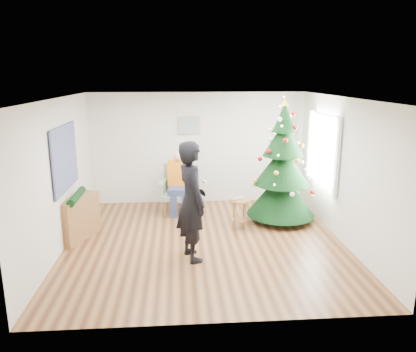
{
  "coord_description": "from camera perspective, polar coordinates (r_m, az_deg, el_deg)",
  "views": [
    {
      "loc": [
        -0.46,
        -6.89,
        2.97
      ],
      "look_at": [
        0.1,
        0.6,
        1.1
      ],
      "focal_mm": 35.0,
      "sensor_mm": 36.0,
      "label": 1
    }
  ],
  "objects": [
    {
      "name": "ceiling",
      "position": [
        6.92,
        -0.47,
        10.91
      ],
      "size": [
        5.0,
        5.0,
        0.0
      ],
      "primitive_type": "plane",
      "rotation": [
        3.14,
        0.0,
        0.0
      ],
      "color": "white",
      "rests_on": "wall_back"
    },
    {
      "name": "wall_front",
      "position": [
        4.72,
        1.59,
        -6.77
      ],
      "size": [
        5.0,
        0.0,
        5.0
      ],
      "primitive_type": "plane",
      "rotation": [
        -1.57,
        0.0,
        0.0
      ],
      "color": "silver",
      "rests_on": "floor"
    },
    {
      "name": "wall_back",
      "position": [
        9.55,
        -1.45,
        3.91
      ],
      "size": [
        5.0,
        0.0,
        5.0
      ],
      "primitive_type": "plane",
      "rotation": [
        1.57,
        0.0,
        0.0
      ],
      "color": "silver",
      "rests_on": "floor"
    },
    {
      "name": "tapestry",
      "position": [
        7.6,
        -19.47,
        2.4
      ],
      "size": [
        0.03,
        1.5,
        1.15
      ],
      "primitive_type": "cube",
      "color": "black",
      "rests_on": "wall_left"
    },
    {
      "name": "standing_man",
      "position": [
        6.57,
        -2.33,
        -3.58
      ],
      "size": [
        0.68,
        0.83,
        1.98
      ],
      "primitive_type": "imported",
      "rotation": [
        0.0,
        0.0,
        1.89
      ],
      "color": "black",
      "rests_on": "floor"
    },
    {
      "name": "seated_person",
      "position": [
        8.9,
        -4.13,
        -0.81
      ],
      "size": [
        0.5,
        0.69,
        1.36
      ],
      "rotation": [
        0.0,
        0.0,
        -0.16
      ],
      "color": "navy",
      "rests_on": "armchair"
    },
    {
      "name": "laptop",
      "position": [
        7.98,
        4.49,
        -3.22
      ],
      "size": [
        0.39,
        0.37,
        0.03
      ],
      "primitive_type": "imported",
      "rotation": [
        0.0,
        0.0,
        0.63
      ],
      "color": "silver",
      "rests_on": "stool"
    },
    {
      "name": "wall_left",
      "position": [
        7.38,
        -20.2,
        0.02
      ],
      "size": [
        0.0,
        5.0,
        5.0
      ],
      "primitive_type": "plane",
      "rotation": [
        1.57,
        0.0,
        1.57
      ],
      "color": "silver",
      "rests_on": "floor"
    },
    {
      "name": "console",
      "position": [
        7.93,
        -17.76,
        -5.64
      ],
      "size": [
        0.65,
        1.04,
        0.8
      ],
      "primitive_type": "cube",
      "rotation": [
        0.0,
        0.0,
        -0.38
      ],
      "color": "brown",
      "rests_on": "floor"
    },
    {
      "name": "garland",
      "position": [
        7.8,
        -17.99,
        -2.73
      ],
      "size": [
        0.14,
        0.9,
        0.14
      ],
      "primitive_type": "cylinder",
      "rotation": [
        1.57,
        0.0,
        0.0
      ],
      "color": "black",
      "rests_on": "console"
    },
    {
      "name": "curtains",
      "position": [
        8.53,
        15.69,
        3.54
      ],
      "size": [
        0.05,
        1.75,
        1.5
      ],
      "color": "white",
      "rests_on": "wall_right"
    },
    {
      "name": "floor",
      "position": [
        7.52,
        -0.43,
        -9.29
      ],
      "size": [
        5.0,
        5.0,
        0.0
      ],
      "primitive_type": "plane",
      "color": "brown",
      "rests_on": "ground"
    },
    {
      "name": "game_controller",
      "position": [
        6.46,
        -0.47,
        -0.83
      ],
      "size": [
        0.07,
        0.13,
        0.04
      ],
      "primitive_type": "cube",
      "rotation": [
        0.0,
        0.0,
        0.32
      ],
      "color": "white",
      "rests_on": "standing_man"
    },
    {
      "name": "christmas_tree",
      "position": [
        8.42,
        10.39,
        1.22
      ],
      "size": [
        1.4,
        1.4,
        2.54
      ],
      "rotation": [
        0.0,
        0.0,
        0.06
      ],
      "color": "#3F2816",
      "rests_on": "floor"
    },
    {
      "name": "wall_right",
      "position": [
        7.68,
        18.5,
        0.69
      ],
      "size": [
        0.0,
        5.0,
        5.0
      ],
      "primitive_type": "plane",
      "rotation": [
        1.57,
        0.0,
        -1.57
      ],
      "color": "silver",
      "rests_on": "floor"
    },
    {
      "name": "window_panel",
      "position": [
        8.54,
        15.88,
        3.54
      ],
      "size": [
        0.04,
        1.3,
        1.4
      ],
      "primitive_type": "cube",
      "color": "white",
      "rests_on": "wall_right"
    },
    {
      "name": "framed_picture",
      "position": [
        9.42,
        -2.68,
        7.15
      ],
      "size": [
        0.52,
        0.05,
        0.42
      ],
      "color": "tan",
      "rests_on": "wall_back"
    },
    {
      "name": "stool",
      "position": [
        8.07,
        4.45,
        -5.31
      ],
      "size": [
        0.4,
        0.4,
        0.6
      ],
      "rotation": [
        0.0,
        0.0,
        0.28
      ],
      "color": "brown",
      "rests_on": "floor"
    },
    {
      "name": "armchair",
      "position": [
        9.04,
        -4.03,
        -2.65
      ],
      "size": [
        0.91,
        0.86,
        1.04
      ],
      "rotation": [
        0.0,
        0.0,
        -0.16
      ],
      "color": "gray",
      "rests_on": "floor"
    }
  ]
}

